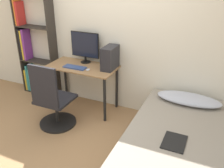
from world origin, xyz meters
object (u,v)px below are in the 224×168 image
monitor (85,46)px  keyboard (75,67)px  bed (176,148)px  office_chair (53,104)px  bookshelf (31,48)px  pc_tower (110,58)px

monitor → keyboard: (-0.03, -0.29, -0.27)m
bed → monitor: monitor is taller
office_chair → monitor: 1.06m
bookshelf → pc_tower: 1.58m
pc_tower → keyboard: bearing=-158.6°
keyboard → pc_tower: size_ratio=1.04×
bed → pc_tower: size_ratio=5.70×
bed → monitor: (-1.71, 0.90, 0.79)m
bookshelf → office_chair: bearing=-39.2°
bookshelf → office_chair: (1.02, -0.83, -0.49)m
office_chair → monitor: size_ratio=2.02×
bed → pc_tower: pc_tower is taller
keyboard → bed: bearing=-19.3°
bookshelf → bed: bookshelf is taller
office_chair → keyboard: (0.05, 0.55, 0.38)m
office_chair → monitor: monitor is taller
office_chair → bed: office_chair is taller
pc_tower → bed: bearing=-33.4°
office_chair → monitor: (0.08, 0.84, 0.65)m
bookshelf → monitor: 1.11m
monitor → bed: bearing=-27.7°
bookshelf → pc_tower: size_ratio=5.33×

